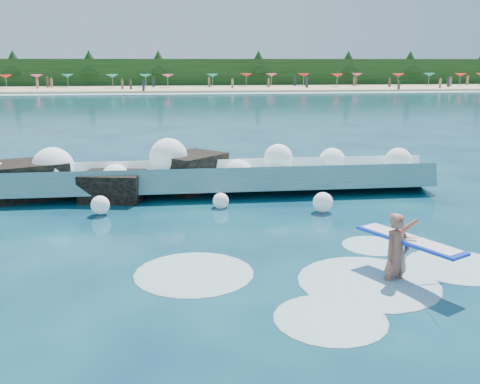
# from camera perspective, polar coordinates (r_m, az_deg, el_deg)

# --- Properties ---
(ground) EXTENTS (200.00, 200.00, 0.00)m
(ground) POSITION_cam_1_polar(r_m,az_deg,el_deg) (12.52, -5.77, -7.71)
(ground) COLOR #07233F
(ground) RESTS_ON ground
(beach) EXTENTS (140.00, 20.00, 0.40)m
(beach) POSITION_cam_1_polar(r_m,az_deg,el_deg) (89.77, -6.96, 10.88)
(beach) COLOR tan
(beach) RESTS_ON ground
(wet_band) EXTENTS (140.00, 5.00, 0.08)m
(wet_band) POSITION_cam_1_polar(r_m,az_deg,el_deg) (78.79, -6.93, 10.38)
(wet_band) COLOR silver
(wet_band) RESTS_ON ground
(treeline) EXTENTS (140.00, 4.00, 5.00)m
(treeline) POSITION_cam_1_polar(r_m,az_deg,el_deg) (99.68, -7.02, 12.48)
(treeline) COLOR black
(treeline) RESTS_ON ground
(breaking_wave) EXTENTS (16.47, 2.63, 1.42)m
(breaking_wave) POSITION_cam_1_polar(r_m,az_deg,el_deg) (19.17, -4.22, 1.46)
(breaking_wave) COLOR teal
(breaking_wave) RESTS_ON ground
(rock_cluster) EXTENTS (8.69, 3.53, 1.54)m
(rock_cluster) POSITION_cam_1_polar(r_m,az_deg,el_deg) (19.35, -14.26, 1.16)
(rock_cluster) COLOR black
(rock_cluster) RESTS_ON ground
(surfer_with_board) EXTENTS (1.65, 2.94, 1.81)m
(surfer_with_board) POSITION_cam_1_polar(r_m,az_deg,el_deg) (11.81, 16.65, -6.13)
(surfer_with_board) COLOR #A35E4C
(surfer_with_board) RESTS_ON ground
(wave_spray) EXTENTS (15.13, 4.40, 1.96)m
(wave_spray) POSITION_cam_1_polar(r_m,az_deg,el_deg) (18.97, -7.30, 2.64)
(wave_spray) COLOR white
(wave_spray) RESTS_ON ground
(surf_foam) EXTENTS (9.26, 5.59, 0.15)m
(surf_foam) POSITION_cam_1_polar(r_m,az_deg,el_deg) (11.89, 11.00, -9.12)
(surf_foam) COLOR silver
(surf_foam) RESTS_ON ground
(beach_umbrellas) EXTENTS (112.54, 5.99, 0.50)m
(beach_umbrellas) POSITION_cam_1_polar(r_m,az_deg,el_deg) (92.06, -6.93, 12.23)
(beach_umbrellas) COLOR #DC4074
(beach_umbrellas) RESTS_ON ground
(beachgoers) EXTENTS (104.25, 13.65, 1.93)m
(beachgoers) POSITION_cam_1_polar(r_m,az_deg,el_deg) (87.65, -7.76, 11.37)
(beachgoers) COLOR #3F332D
(beachgoers) RESTS_ON ground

